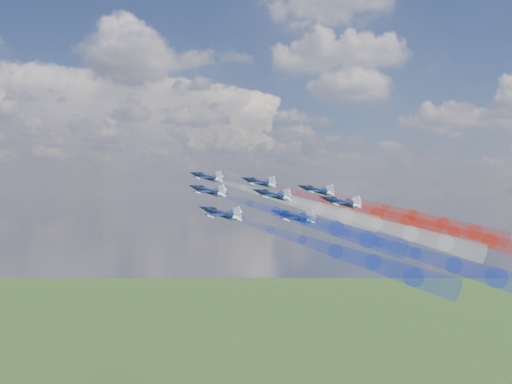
{
  "coord_description": "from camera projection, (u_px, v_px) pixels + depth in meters",
  "views": [
    {
      "loc": [
        -2.38,
        -161.73,
        153.8
      ],
      "look_at": [
        -2.13,
        -11.86,
        153.73
      ],
      "focal_mm": 39.52,
      "sensor_mm": 36.0,
      "label": 1
    }
  ],
  "objects": [
    {
      "name": "trail_center_third",
      "position": [
        377.0,
        224.0,
        128.61
      ],
      "size": [
        40.84,
        31.9,
        15.29
      ],
      "primitive_type": null,
      "rotation": [
        0.22,
        -0.1,
        0.92
      ],
      "color": "white"
    },
    {
      "name": "trail_rear_left",
      "position": [
        415.0,
        253.0,
        114.12
      ],
      "size": [
        40.84,
        31.9,
        15.29
      ],
      "primitive_type": null,
      "rotation": [
        0.22,
        -0.1,
        0.92
      ],
      "color": "#1831CC"
    },
    {
      "name": "jet_lead",
      "position": [
        207.0,
        177.0,
        162.08
      ],
      "size": [
        17.06,
        16.55,
        7.32
      ],
      "primitive_type": null,
      "rotation": [
        0.22,
        -0.1,
        0.92
      ],
      "color": "black"
    },
    {
      "name": "jet_outer_left",
      "position": [
        221.0,
        214.0,
        126.88
      ],
      "size": [
        17.06,
        16.55,
        7.32
      ],
      "primitive_type": null,
      "rotation": [
        0.22,
        -0.1,
        0.92
      ],
      "color": "black"
    },
    {
      "name": "trail_inner_right",
      "position": [
        349.0,
        207.0,
        147.06
      ],
      "size": [
        40.84,
        31.9,
        15.29
      ],
      "primitive_type": null,
      "rotation": [
        0.22,
        -0.1,
        0.92
      ],
      "color": "red"
    },
    {
      "name": "jet_rear_right",
      "position": [
        341.0,
        202.0,
        147.23
      ],
      "size": [
        17.06,
        16.55,
        7.32
      ],
      "primitive_type": null,
      "rotation": [
        0.22,
        -0.1,
        0.92
      ],
      "color": "black"
    },
    {
      "name": "trail_lead",
      "position": [
        292.0,
        201.0,
        145.03
      ],
      "size": [
        40.84,
        31.9,
        15.29
      ],
      "primitive_type": null,
      "rotation": [
        0.22,
        -0.1,
        0.92
      ],
      "color": "white"
    },
    {
      "name": "trail_rear_right",
      "position": [
        454.0,
        232.0,
        130.18
      ],
      "size": [
        40.84,
        31.9,
        15.29
      ],
      "primitive_type": null,
      "rotation": [
        0.22,
        -0.1,
        0.92
      ],
      "color": "red"
    },
    {
      "name": "jet_outer_right",
      "position": [
        317.0,
        190.0,
        164.89
      ],
      "size": [
        17.06,
        16.55,
        7.32
      ],
      "primitive_type": null,
      "rotation": [
        0.22,
        -0.1,
        0.92
      ],
      "color": "black"
    },
    {
      "name": "trail_outer_left",
      "position": [
        336.0,
        251.0,
        109.83
      ],
      "size": [
        40.84,
        31.9,
        15.29
      ],
      "primitive_type": null,
      "rotation": [
        0.22,
        -0.1,
        0.92
      ],
      "color": "#1831CC"
    },
    {
      "name": "trail_outer_right",
      "position": [
        413.0,
        215.0,
        147.84
      ],
      "size": [
        40.84,
        31.9,
        15.29
      ],
      "primitive_type": null,
      "rotation": [
        0.22,
        -0.1,
        0.92
      ],
      "color": "red"
    },
    {
      "name": "jet_rear_left",
      "position": [
        294.0,
        217.0,
        131.17
      ],
      "size": [
        17.06,
        16.55,
        7.32
      ],
      "primitive_type": null,
      "rotation": [
        0.22,
        -0.1,
        0.92
      ],
      "color": "black"
    },
    {
      "name": "jet_center_third",
      "position": [
        273.0,
        195.0,
        145.66
      ],
      "size": [
        17.06,
        16.55,
        7.32
      ],
      "primitive_type": null,
      "rotation": [
        0.22,
        -0.1,
        0.92
      ],
      "color": "black"
    },
    {
      "name": "jet_inner_right",
      "position": [
        259.0,
        182.0,
        164.11
      ],
      "size": [
        17.06,
        16.55,
        7.32
      ],
      "primitive_type": null,
      "rotation": [
        0.22,
        -0.1,
        0.92
      ],
      "color": "black"
    },
    {
      "name": "trail_inner_left",
      "position": [
        305.0,
        220.0,
        127.51
      ],
      "size": [
        40.84,
        31.9,
        15.29
      ],
      "primitive_type": null,
      "rotation": [
        0.22,
        -0.1,
        0.92
      ],
      "color": "#1831CC"
    },
    {
      "name": "jet_inner_left",
      "position": [
        208.0,
        191.0,
        144.56
      ],
      "size": [
        17.06,
        16.55,
        7.32
      ],
      "primitive_type": null,
      "rotation": [
        0.22,
        -0.1,
        0.92
      ],
      "color": "black"
    }
  ]
}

